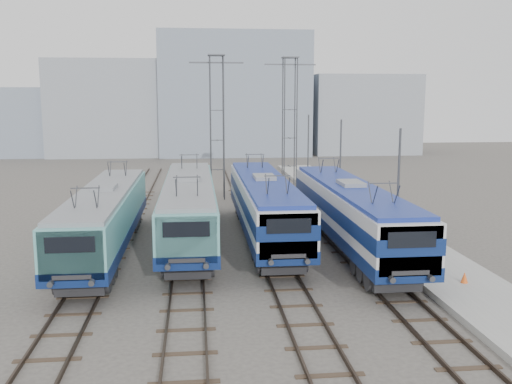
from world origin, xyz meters
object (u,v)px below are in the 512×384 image
object	(u,v)px
locomotive_far_left	(105,215)
locomotive_center_right	(265,202)
catenary_tower_west	(217,121)
mast_front	(398,196)
catenary_tower_east	(290,119)
mast_mid	(340,168)
mast_rear	(308,153)
safety_cone	(464,277)
locomotive_far_right	(351,210)
locomotive_center_left	(189,205)

from	to	relation	value
locomotive_far_left	locomotive_center_right	xyz separation A→B (m)	(9.00, 2.32, 0.13)
catenary_tower_west	mast_front	xyz separation A→B (m)	(8.60, -20.00, -3.14)
catenary_tower_east	mast_mid	distance (m)	10.69
catenary_tower_east	mast_rear	world-z (taller)	catenary_tower_east
catenary_tower_west	safety_cone	world-z (taller)	catenary_tower_west
locomotive_center_right	locomotive_far_right	distance (m)	5.38
catenary_tower_east	safety_cone	distance (m)	27.57
locomotive_far_left	locomotive_center_left	world-z (taller)	locomotive_center_left
locomotive_center_left	safety_cone	distance (m)	15.73
catenary_tower_west	catenary_tower_east	size ratio (longest dim) A/B	1.00
locomotive_center_right	locomotive_far_right	xyz separation A→B (m)	(4.50, -2.95, -0.00)
mast_front	safety_cone	distance (m)	5.71
locomotive_center_left	mast_front	world-z (taller)	mast_front
locomotive_center_left	catenary_tower_west	distance (m)	15.89
locomotive_far_left	mast_rear	world-z (taller)	mast_rear
locomotive_center_right	mast_front	bearing A→B (deg)	-38.94
locomotive_far_right	catenary_tower_east	bearing A→B (deg)	90.72
mast_front	locomotive_far_right	bearing A→B (deg)	130.36
catenary_tower_west	locomotive_far_left	bearing A→B (deg)	-111.44
catenary_tower_west	mast_front	distance (m)	22.00
locomotive_center_right	catenary_tower_east	world-z (taller)	catenary_tower_east
locomotive_far_right	safety_cone	distance (m)	7.82
locomotive_far_right	mast_mid	world-z (taller)	mast_mid
locomotive_far_right	mast_front	size ratio (longest dim) A/B	2.62
catenary_tower_east	safety_cone	size ratio (longest dim) A/B	24.19
locomotive_center_right	mast_mid	distance (m)	9.43
mast_mid	catenary_tower_west	bearing A→B (deg)	137.07
catenary_tower_west	safety_cone	bearing A→B (deg)	-67.60
mast_rear	safety_cone	world-z (taller)	mast_rear
locomotive_far_left	catenary_tower_west	distance (m)	18.99
mast_front	safety_cone	bearing A→B (deg)	-71.47
safety_cone	mast_mid	bearing A→B (deg)	95.34
mast_rear	mast_front	bearing A→B (deg)	-90.00
locomotive_center_right	mast_rear	distance (m)	19.94
locomotive_center_right	mast_rear	size ratio (longest dim) A/B	2.63
catenary_tower_east	mast_rear	distance (m)	4.28
locomotive_center_right	catenary_tower_west	bearing A→B (deg)	98.60
locomotive_center_right	safety_cone	xyz separation A→B (m)	(7.90, -9.77, -1.80)
locomotive_center_right	catenary_tower_east	bearing A→B (deg)	75.86
locomotive_center_right	mast_front	size ratio (longest dim) A/B	2.63
mast_front	mast_rear	size ratio (longest dim) A/B	1.00
locomotive_center_left	catenary_tower_west	size ratio (longest dim) A/B	1.54
mast_mid	mast_rear	xyz separation A→B (m)	(0.00, 12.00, 0.00)
safety_cone	mast_rear	bearing A→B (deg)	93.11
catenary_tower_east	mast_mid	xyz separation A→B (m)	(2.10, -10.00, -3.14)
locomotive_far_right	mast_mid	distance (m)	10.06
locomotive_far_left	locomotive_far_right	distance (m)	13.52
locomotive_center_right	mast_mid	size ratio (longest dim) A/B	2.63
locomotive_far_left	catenary_tower_east	xyz separation A→B (m)	(13.25, 19.19, 4.42)
catenary_tower_east	catenary_tower_west	bearing A→B (deg)	-162.90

